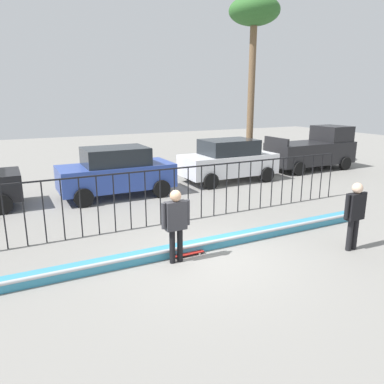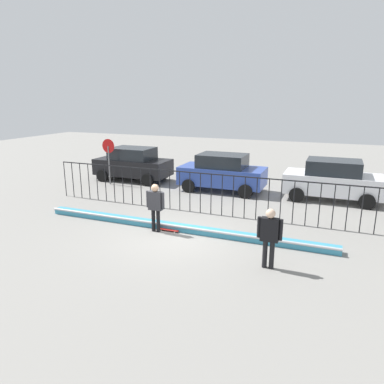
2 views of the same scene
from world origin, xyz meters
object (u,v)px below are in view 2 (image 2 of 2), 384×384
(parked_car_black, at_px, (133,164))
(parked_car_white, at_px, (332,180))
(stop_sign, at_px, (109,155))
(parked_car_blue, at_px, (222,172))
(skateboarder, at_px, (155,203))
(skateboard, at_px, (169,229))
(camera_operator, at_px, (270,233))

(parked_car_black, xyz_separation_m, parked_car_white, (10.74, -0.13, 0.00))
(parked_car_black, xyz_separation_m, stop_sign, (-0.69, -1.33, 0.64))
(parked_car_blue, bearing_deg, parked_car_white, 4.55)
(parked_car_white, distance_m, stop_sign, 11.51)
(parked_car_white, height_order, stop_sign, stop_sign)
(parked_car_black, relative_size, stop_sign, 1.72)
(parked_car_blue, height_order, stop_sign, stop_sign)
(skateboarder, relative_size, skateboard, 2.18)
(skateboarder, height_order, stop_sign, stop_sign)
(skateboard, relative_size, camera_operator, 0.46)
(camera_operator, distance_m, parked_car_blue, 8.69)
(skateboarder, xyz_separation_m, camera_operator, (4.25, -1.35, -0.00))
(parked_car_white, bearing_deg, stop_sign, -174.39)
(camera_operator, bearing_deg, stop_sign, 7.19)
(camera_operator, relative_size, parked_car_white, 0.40)
(skateboarder, bearing_deg, parked_car_blue, 66.44)
(camera_operator, bearing_deg, parked_car_black, 0.33)
(parked_car_blue, bearing_deg, parked_car_black, 177.54)
(skateboard, xyz_separation_m, parked_car_white, (5.28, 6.52, 0.91))
(stop_sign, bearing_deg, parked_car_black, 62.49)
(parked_car_blue, bearing_deg, camera_operator, -62.27)
(skateboard, bearing_deg, camera_operator, -8.48)
(skateboard, bearing_deg, parked_car_black, 142.85)
(parked_car_blue, xyz_separation_m, parked_car_white, (5.25, 0.26, 0.00))
(camera_operator, height_order, parked_car_black, parked_car_black)
(parked_car_black, height_order, stop_sign, stop_sign)
(skateboarder, distance_m, parked_car_blue, 6.47)
(parked_car_black, bearing_deg, skateboarder, -54.80)
(parked_car_white, bearing_deg, parked_car_blue, -177.47)
(skateboard, height_order, parked_car_black, parked_car_black)
(camera_operator, bearing_deg, skateboarder, 24.07)
(skateboarder, height_order, camera_operator, same)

